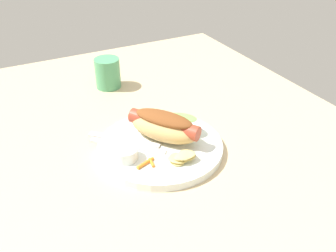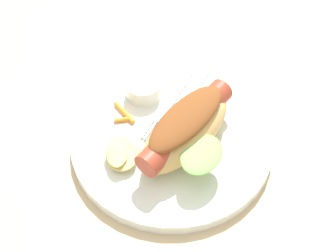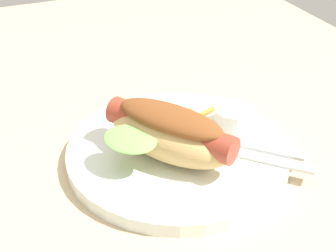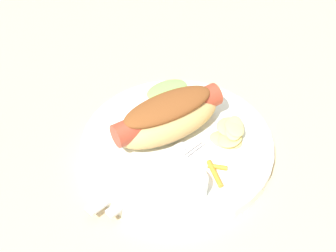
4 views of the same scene
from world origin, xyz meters
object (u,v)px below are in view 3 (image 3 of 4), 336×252
at_px(hot_dog, 166,133).
at_px(plate, 178,152).
at_px(fork, 237,143).
at_px(carrot_garnish, 199,114).
at_px(knife, 244,154).
at_px(sauce_ramekin, 234,117).
at_px(chips_pile, 147,112).

bearing_deg(hot_dog, plate, -91.07).
relative_size(fork, carrot_garnish, 3.03).
distance_m(hot_dog, knife, 0.09).
height_order(fork, knife, same).
distance_m(hot_dog, sauce_ramekin, 0.11).
distance_m(plate, hot_dog, 0.05).
bearing_deg(carrot_garnish, plate, 134.23).
distance_m(plate, carrot_garnish, 0.07).
bearing_deg(chips_pile, knife, -147.74).
bearing_deg(chips_pile, fork, -140.80).
distance_m(sauce_ramekin, knife, 0.06).
xyz_separation_m(plate, knife, (-0.04, -0.06, 0.01)).
distance_m(sauce_ramekin, carrot_garnish, 0.05).
relative_size(hot_dog, knife, 1.02).
height_order(plate, sauce_ramekin, sauce_ramekin).
bearing_deg(hot_dog, fork, -131.08).
bearing_deg(chips_pile, hot_dog, 174.04).
height_order(plate, fork, fork).
height_order(hot_dog, chips_pile, hot_dog).
relative_size(sauce_ramekin, carrot_garnish, 1.19).
height_order(fork, chips_pile, chips_pile).
bearing_deg(sauce_ramekin, chips_pile, 59.48).
bearing_deg(knife, sauce_ramekin, -63.57).
height_order(hot_dog, knife, hot_dog).
distance_m(hot_dog, chips_pile, 0.09).
height_order(sauce_ramekin, chips_pile, sauce_ramekin).
bearing_deg(plate, fork, -109.28).
distance_m(knife, chips_pile, 0.14).
relative_size(knife, carrot_garnish, 3.81).
xyz_separation_m(plate, sauce_ramekin, (0.02, -0.08, 0.02)).
distance_m(plate, sauce_ramekin, 0.08).
bearing_deg(plate, carrot_garnish, -45.77).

